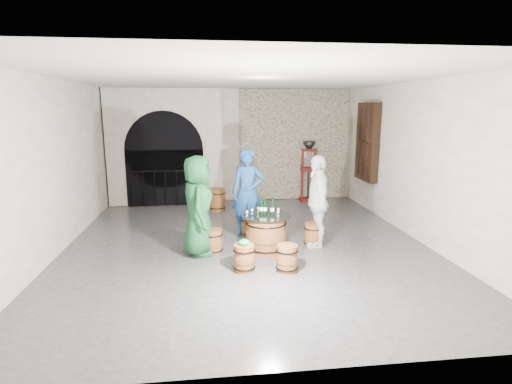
{
  "coord_description": "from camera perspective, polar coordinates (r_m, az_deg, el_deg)",
  "views": [
    {
      "loc": [
        -0.71,
        -7.55,
        2.64
      ],
      "look_at": [
        0.19,
        0.01,
        1.05
      ],
      "focal_mm": 28.0,
      "sensor_mm": 36.0,
      "label": 1
    }
  ],
  "objects": [
    {
      "name": "ground",
      "position": [
        8.03,
        -1.38,
        -7.4
      ],
      "size": [
        8.0,
        8.0,
        0.0
      ],
      "primitive_type": "plane",
      "color": "#303033",
      "rests_on": "ground"
    },
    {
      "name": "wall_back",
      "position": [
        11.62,
        -3.32,
        6.63
      ],
      "size": [
        8.0,
        0.0,
        8.0
      ],
      "primitive_type": "plane",
      "rotation": [
        1.57,
        0.0,
        0.0
      ],
      "color": "silver",
      "rests_on": "ground"
    },
    {
      "name": "wall_front",
      "position": [
        3.77,
        4.35,
        -4.22
      ],
      "size": [
        8.0,
        0.0,
        8.0
      ],
      "primitive_type": "plane",
      "rotation": [
        -1.57,
        0.0,
        0.0
      ],
      "color": "silver",
      "rests_on": "ground"
    },
    {
      "name": "wall_left",
      "position": [
        8.12,
        -26.89,
        3.16
      ],
      "size": [
        0.0,
        8.0,
        8.0
      ],
      "primitive_type": "plane",
      "rotation": [
        1.57,
        0.0,
        1.57
      ],
      "color": "silver",
      "rests_on": "ground"
    },
    {
      "name": "wall_right",
      "position": [
        8.71,
        22.2,
        4.06
      ],
      "size": [
        0.0,
        8.0,
        8.0
      ],
      "primitive_type": "plane",
      "rotation": [
        1.57,
        0.0,
        -1.57
      ],
      "color": "silver",
      "rests_on": "ground"
    },
    {
      "name": "ceiling",
      "position": [
        7.61,
        -1.5,
        16.01
      ],
      "size": [
        8.0,
        8.0,
        0.0
      ],
      "primitive_type": "plane",
      "rotation": [
        3.14,
        0.0,
        0.0
      ],
      "color": "beige",
      "rests_on": "wall_back"
    },
    {
      "name": "stone_facing_panel",
      "position": [
        11.81,
        5.51,
        6.68
      ],
      "size": [
        3.2,
        0.12,
        3.18
      ],
      "primitive_type": "cube",
      "color": "#AAA088",
      "rests_on": "ground"
    },
    {
      "name": "arched_opening",
      "position": [
        11.4,
        -12.86,
        6.17
      ],
      "size": [
        3.1,
        0.6,
        3.19
      ],
      "color": "silver",
      "rests_on": "ground"
    },
    {
      "name": "shuttered_window",
      "position": [
        10.8,
        15.58,
        6.89
      ],
      "size": [
        0.23,
        1.1,
        2.0
      ],
      "color": "black",
      "rests_on": "wall_right"
    },
    {
      "name": "barrel_table",
      "position": [
        7.5,
        1.44,
        -5.96
      ],
      "size": [
        0.92,
        0.92,
        0.72
      ],
      "color": "brown",
      "rests_on": "ground"
    },
    {
      "name": "barrel_stool_left",
      "position": [
        7.5,
        -6.16,
        -7.05
      ],
      "size": [
        0.37,
        0.37,
        0.46
      ],
      "color": "brown",
      "rests_on": "ground"
    },
    {
      "name": "barrel_stool_far",
      "position": [
        8.43,
        -0.87,
        -4.85
      ],
      "size": [
        0.37,
        0.37,
        0.46
      ],
      "color": "brown",
      "rests_on": "ground"
    },
    {
      "name": "barrel_stool_right",
      "position": [
        7.92,
        8.19,
        -6.07
      ],
      "size": [
        0.37,
        0.37,
        0.46
      ],
      "color": "brown",
      "rests_on": "ground"
    },
    {
      "name": "barrel_stool_near_right",
      "position": [
        6.68,
        4.46,
        -9.44
      ],
      "size": [
        0.37,
        0.37,
        0.46
      ],
      "color": "brown",
      "rests_on": "ground"
    },
    {
      "name": "barrel_stool_near_left",
      "position": [
        6.68,
        -1.7,
        -9.39
      ],
      "size": [
        0.37,
        0.37,
        0.46
      ],
      "color": "brown",
      "rests_on": "ground"
    },
    {
      "name": "green_cap",
      "position": [
        6.59,
        -1.68,
        -7.22
      ],
      "size": [
        0.23,
        0.18,
        0.1
      ],
      "color": "#0D973C",
      "rests_on": "barrel_stool_near_left"
    },
    {
      "name": "person_green",
      "position": [
        7.32,
        -8.25,
        -1.94
      ],
      "size": [
        0.59,
        0.9,
        1.83
      ],
      "primitive_type": "imported",
      "rotation": [
        0.0,
        0.0,
        1.58
      ],
      "color": "#12431F",
      "rests_on": "ground"
    },
    {
      "name": "person_blue",
      "position": [
        8.4,
        -1.19,
        -0.05
      ],
      "size": [
        0.73,
        0.54,
        1.83
      ],
      "primitive_type": "imported",
      "rotation": [
        0.0,
        0.0,
        -0.17
      ],
      "color": "navy",
      "rests_on": "ground"
    },
    {
      "name": "person_white",
      "position": [
        7.78,
        8.77,
        -1.31
      ],
      "size": [
        0.52,
        1.08,
        1.79
      ],
      "primitive_type": "imported",
      "rotation": [
        0.0,
        0.0,
        -1.66
      ],
      "color": "silver",
      "rests_on": "ground"
    },
    {
      "name": "wine_bottle_left",
      "position": [
        7.43,
        0.78,
        -2.19
      ],
      "size": [
        0.08,
        0.08,
        0.32
      ],
      "color": "black",
      "rests_on": "barrel_table"
    },
    {
      "name": "wine_bottle_center",
      "position": [
        7.39,
        2.34,
        -2.26
      ],
      "size": [
        0.08,
        0.08,
        0.32
      ],
      "color": "black",
      "rests_on": "barrel_table"
    },
    {
      "name": "wine_bottle_right",
      "position": [
        7.42,
        1.29,
        -2.21
      ],
      "size": [
        0.08,
        0.08,
        0.32
      ],
      "color": "black",
      "rests_on": "barrel_table"
    },
    {
      "name": "tasting_glass_a",
      "position": [
        7.31,
        -1.3,
        -3.07
      ],
      "size": [
        0.05,
        0.05,
        0.1
      ],
      "primitive_type": null,
      "color": "#CA6E27",
      "rests_on": "barrel_table"
    },
    {
      "name": "tasting_glass_b",
      "position": [
        7.52,
        3.21,
        -2.67
      ],
      "size": [
        0.05,
        0.05,
        0.1
      ],
      "primitive_type": null,
      "color": "#CA6E27",
      "rests_on": "barrel_table"
    },
    {
      "name": "tasting_glass_c",
      "position": [
        7.59,
        0.31,
        -2.51
      ],
      "size": [
        0.05,
        0.05,
        0.1
      ],
      "primitive_type": null,
      "color": "#CA6E27",
      "rests_on": "barrel_table"
    },
    {
      "name": "tasting_glass_d",
      "position": [
        7.59,
        2.2,
        -2.52
      ],
      "size": [
        0.05,
        0.05,
        0.1
      ],
      "primitive_type": null,
      "color": "#CA6E27",
      "rests_on": "barrel_table"
    },
    {
      "name": "tasting_glass_e",
      "position": [
        7.33,
        3.16,
        -3.06
      ],
      "size": [
        0.05,
        0.05,
        0.1
      ],
      "primitive_type": null,
      "color": "#CA6E27",
      "rests_on": "barrel_table"
    },
    {
      "name": "tasting_glass_f",
      "position": [
        7.46,
        -0.54,
        -2.77
      ],
      "size": [
        0.05,
        0.05,
        0.1
      ],
      "primitive_type": null,
      "color": "#CA6E27",
      "rests_on": "barrel_table"
    },
    {
      "name": "side_barrel",
      "position": [
        10.57,
        -5.55,
        -1.1
      ],
      "size": [
        0.44,
        0.44,
        0.59
      ],
      "rotation": [
        0.0,
        0.0,
        -0.3
      ],
      "color": "brown",
      "rests_on": "ground"
    },
    {
      "name": "corking_press",
      "position": [
        11.61,
        7.52,
        3.6
      ],
      "size": [
        0.71,
        0.39,
        1.73
      ],
      "rotation": [
        0.0,
        0.0,
        -0.01
      ],
      "color": "#52100D",
      "rests_on": "ground"
    },
    {
      "name": "control_box",
      "position": [
        11.81,
        6.76,
        5.43
      ],
      "size": [
        0.18,
        0.1,
        0.22
      ],
      "primitive_type": "cube",
      "color": "silver",
      "rests_on": "wall_back"
    }
  ]
}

